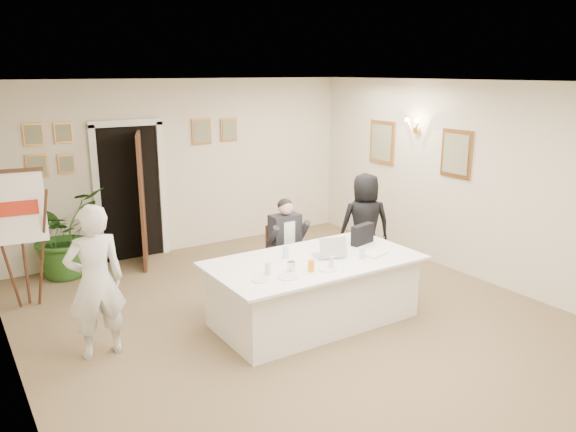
# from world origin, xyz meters

# --- Properties ---
(floor) EXTENTS (7.00, 7.00, 0.00)m
(floor) POSITION_xyz_m (0.00, 0.00, 0.00)
(floor) COLOR brown
(floor) RESTS_ON ground
(ceiling) EXTENTS (6.00, 7.00, 0.02)m
(ceiling) POSITION_xyz_m (0.00, 0.00, 2.80)
(ceiling) COLOR white
(ceiling) RESTS_ON wall_back
(wall_back) EXTENTS (6.00, 0.10, 2.80)m
(wall_back) POSITION_xyz_m (0.00, 3.50, 1.40)
(wall_back) COLOR beige
(wall_back) RESTS_ON floor
(wall_left) EXTENTS (0.10, 7.00, 2.80)m
(wall_left) POSITION_xyz_m (-3.00, 0.00, 1.40)
(wall_left) COLOR beige
(wall_left) RESTS_ON floor
(wall_right) EXTENTS (0.10, 7.00, 2.80)m
(wall_right) POSITION_xyz_m (3.00, 0.00, 1.40)
(wall_right) COLOR beige
(wall_right) RESTS_ON floor
(doorway) EXTENTS (1.14, 0.86, 2.20)m
(doorway) POSITION_xyz_m (-0.88, 3.32, 1.04)
(doorway) COLOR black
(doorway) RESTS_ON floor
(pictures_back_wall) EXTENTS (3.40, 0.06, 0.80)m
(pictures_back_wall) POSITION_xyz_m (-0.80, 3.47, 1.85)
(pictures_back_wall) COLOR #B8793F
(pictures_back_wall) RESTS_ON wall_back
(pictures_right_wall) EXTENTS (0.06, 2.20, 0.80)m
(pictures_right_wall) POSITION_xyz_m (2.97, 1.20, 1.75)
(pictures_right_wall) COLOR #B8793F
(pictures_right_wall) RESTS_ON wall_right
(wall_sconce) EXTENTS (0.20, 0.30, 0.24)m
(wall_sconce) POSITION_xyz_m (2.90, 1.20, 2.10)
(wall_sconce) COLOR gold
(wall_sconce) RESTS_ON wall_right
(conference_table) EXTENTS (2.48, 1.33, 0.78)m
(conference_table) POSITION_xyz_m (0.18, -0.02, 0.39)
(conference_table) COLOR white
(conference_table) RESTS_ON floor
(seated_man) EXTENTS (0.58, 0.62, 1.30)m
(seated_man) POSITION_xyz_m (0.40, 0.93, 0.65)
(seated_man) COLOR black
(seated_man) RESTS_ON floor
(flip_chart) EXTENTS (0.62, 0.41, 1.75)m
(flip_chart) POSITION_xyz_m (-2.64, 2.24, 0.81)
(flip_chart) COLOR #3C2513
(flip_chart) RESTS_ON floor
(standing_man) EXTENTS (0.60, 0.39, 1.64)m
(standing_man) POSITION_xyz_m (-2.20, 0.50, 0.82)
(standing_man) COLOR silver
(standing_man) RESTS_ON floor
(standing_woman) EXTENTS (0.87, 0.75, 1.51)m
(standing_woman) POSITION_xyz_m (1.72, 0.90, 0.76)
(standing_woman) COLOR black
(standing_woman) RESTS_ON floor
(potted_palm) EXTENTS (1.51, 1.48, 1.27)m
(potted_palm) POSITION_xyz_m (-2.00, 3.20, 0.63)
(potted_palm) COLOR #26521B
(potted_palm) RESTS_ON floor
(laptop) EXTENTS (0.41, 0.43, 0.28)m
(laptop) POSITION_xyz_m (0.38, -0.01, 0.91)
(laptop) COLOR #B7BABC
(laptop) RESTS_ON conference_table
(laptop_bag) EXTENTS (0.37, 0.18, 0.25)m
(laptop_bag) POSITION_xyz_m (1.05, 0.15, 0.90)
(laptop_bag) COLOR black
(laptop_bag) RESTS_ON conference_table
(paper_stack) EXTENTS (0.33, 0.27, 0.03)m
(paper_stack) POSITION_xyz_m (0.89, -0.27, 0.79)
(paper_stack) COLOR white
(paper_stack) RESTS_ON conference_table
(plate_left) EXTENTS (0.22, 0.22, 0.01)m
(plate_left) POSITION_xyz_m (-0.69, -0.28, 0.78)
(plate_left) COLOR white
(plate_left) RESTS_ON conference_table
(plate_mid) EXTENTS (0.28, 0.28, 0.01)m
(plate_mid) POSITION_xyz_m (-0.40, -0.36, 0.78)
(plate_mid) COLOR white
(plate_mid) RESTS_ON conference_table
(plate_near) EXTENTS (0.26, 0.26, 0.01)m
(plate_near) POSITION_xyz_m (0.10, -0.39, 0.78)
(plate_near) COLOR white
(plate_near) RESTS_ON conference_table
(glass_a) EXTENTS (0.09, 0.09, 0.14)m
(glass_a) POSITION_xyz_m (-0.54, -0.17, 0.84)
(glass_a) COLOR silver
(glass_a) RESTS_ON conference_table
(glass_b) EXTENTS (0.07, 0.07, 0.14)m
(glass_b) POSITION_xyz_m (0.16, -0.38, 0.84)
(glass_b) COLOR silver
(glass_b) RESTS_ON conference_table
(glass_c) EXTENTS (0.08, 0.08, 0.14)m
(glass_c) POSITION_xyz_m (0.67, -0.30, 0.84)
(glass_c) COLOR silver
(glass_c) RESTS_ON conference_table
(glass_d) EXTENTS (0.08, 0.08, 0.14)m
(glass_d) POSITION_xyz_m (-0.08, 0.21, 0.84)
(glass_d) COLOR silver
(glass_d) RESTS_ON conference_table
(oj_glass) EXTENTS (0.08, 0.08, 0.13)m
(oj_glass) POSITION_xyz_m (-0.09, -0.34, 0.84)
(oj_glass) COLOR orange
(oj_glass) RESTS_ON conference_table
(steel_jug) EXTENTS (0.11, 0.11, 0.11)m
(steel_jug) POSITION_xyz_m (-0.27, -0.21, 0.83)
(steel_jug) COLOR silver
(steel_jug) RESTS_ON conference_table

